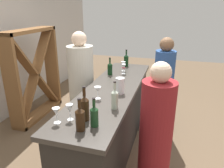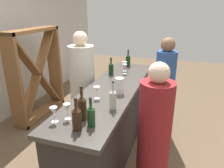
# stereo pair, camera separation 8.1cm
# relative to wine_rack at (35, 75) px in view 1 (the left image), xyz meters

# --- Properties ---
(ground_plane) EXTENTS (12.00, 12.00, 0.00)m
(ground_plane) POSITION_rel_wine_rack_xyz_m (-0.60, -1.65, -0.81)
(ground_plane) COLOR brown
(bar_counter) EXTENTS (2.58, 0.66, 0.96)m
(bar_counter) POSITION_rel_wine_rack_xyz_m (-0.60, -1.65, -0.33)
(bar_counter) COLOR #2A2723
(bar_counter) RESTS_ON ground
(wine_rack) EXTENTS (1.22, 0.28, 1.62)m
(wine_rack) POSITION_rel_wine_rack_xyz_m (0.00, 0.00, 0.00)
(wine_rack) COLOR brown
(wine_rack) RESTS_ON ground
(wine_bottle_leftmost_amber_brown) EXTENTS (0.08, 0.08, 0.30)m
(wine_bottle_leftmost_amber_brown) POSITION_rel_wine_rack_xyz_m (-1.67, -1.68, 0.26)
(wine_bottle_leftmost_amber_brown) COLOR #331E0F
(wine_bottle_leftmost_amber_brown) RESTS_ON bar_counter
(wine_bottle_second_left_olive_green) EXTENTS (0.07, 0.07, 0.28)m
(wine_bottle_second_left_olive_green) POSITION_rel_wine_rack_xyz_m (-1.58, -1.77, 0.25)
(wine_bottle_second_left_olive_green) COLOR #193D1E
(wine_bottle_second_left_olive_green) RESTS_ON bar_counter
(wine_bottle_center_amber_brown) EXTENTS (0.08, 0.08, 0.34)m
(wine_bottle_center_amber_brown) POSITION_rel_wine_rack_xyz_m (-1.50, -1.65, 0.28)
(wine_bottle_center_amber_brown) COLOR #331E0F
(wine_bottle_center_amber_brown) RESTS_ON bar_counter
(wine_bottle_second_right_clear_pale) EXTENTS (0.07, 0.07, 0.31)m
(wine_bottle_second_right_clear_pale) POSITION_rel_wine_rack_xyz_m (-1.19, -1.85, 0.26)
(wine_bottle_second_right_clear_pale) COLOR #B7C6B2
(wine_bottle_second_right_clear_pale) RESTS_ON bar_counter
(wine_bottle_rightmost_dark_green) EXTENTS (0.08, 0.08, 0.28)m
(wine_bottle_rightmost_dark_green) POSITION_rel_wine_rack_xyz_m (-0.06, -1.46, 0.25)
(wine_bottle_rightmost_dark_green) COLOR black
(wine_bottle_rightmost_dark_green) RESTS_ON bar_counter
(wine_bottle_far_right_dark_green) EXTENTS (0.08, 0.08, 0.30)m
(wine_bottle_far_right_dark_green) POSITION_rel_wine_rack_xyz_m (0.51, -1.59, 0.26)
(wine_bottle_far_right_dark_green) COLOR black
(wine_bottle_far_right_dark_green) RESTS_ON bar_counter
(wine_glass_near_left) EXTENTS (0.07, 0.07, 0.16)m
(wine_glass_near_left) POSITION_rel_wine_rack_xyz_m (0.05, -1.65, 0.26)
(wine_glass_near_left) COLOR white
(wine_glass_near_left) RESTS_ON bar_counter
(wine_glass_near_center) EXTENTS (0.08, 0.08, 0.16)m
(wine_glass_near_center) POSITION_rel_wine_rack_xyz_m (0.20, -1.61, 0.27)
(wine_glass_near_center) COLOR white
(wine_glass_near_center) RESTS_ON bar_counter
(wine_glass_near_right) EXTENTS (0.08, 0.08, 0.15)m
(wine_glass_near_right) POSITION_rel_wine_rack_xyz_m (-1.00, -1.60, 0.26)
(wine_glass_near_right) COLOR white
(wine_glass_near_right) RESTS_ON bar_counter
(wine_glass_far_left) EXTENTS (0.07, 0.07, 0.16)m
(wine_glass_far_left) POSITION_rel_wine_rack_xyz_m (-1.54, -1.51, 0.26)
(wine_glass_far_left) COLOR white
(wine_glass_far_left) RESTS_ON bar_counter
(wine_glass_far_center) EXTENTS (0.07, 0.07, 0.15)m
(wine_glass_far_center) POSITION_rel_wine_rack_xyz_m (-1.62, -1.42, 0.26)
(wine_glass_far_center) COLOR white
(wine_glass_far_center) RESTS_ON bar_counter
(water_pitcher) EXTENTS (0.11, 0.11, 0.20)m
(water_pitcher) POSITION_rel_wine_rack_xyz_m (-0.76, -1.80, 0.25)
(water_pitcher) COLOR silver
(water_pitcher) RESTS_ON bar_counter
(person_left_guest) EXTENTS (0.45, 0.45, 1.48)m
(person_left_guest) POSITION_rel_wine_rack_xyz_m (-1.11, -2.30, -0.13)
(person_left_guest) COLOR maroon
(person_left_guest) RESTS_ON ground
(person_center_guest) EXTENTS (0.36, 0.36, 1.57)m
(person_center_guest) POSITION_rel_wine_rack_xyz_m (0.03, -2.29, -0.08)
(person_center_guest) COLOR #284C8C
(person_center_guest) RESTS_ON ground
(person_right_guest) EXTENTS (0.48, 0.48, 1.65)m
(person_right_guest) POSITION_rel_wine_rack_xyz_m (-0.28, -1.05, -0.06)
(person_right_guest) COLOR beige
(person_right_guest) RESTS_ON ground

